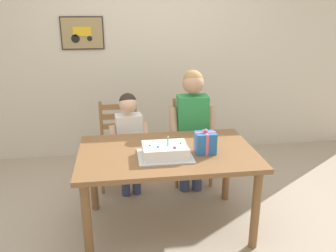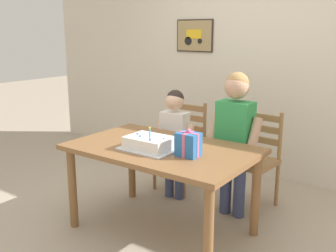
{
  "view_description": "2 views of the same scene",
  "coord_description": "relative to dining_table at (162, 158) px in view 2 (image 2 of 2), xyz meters",
  "views": [
    {
      "loc": [
        -0.38,
        -2.67,
        1.89
      ],
      "look_at": [
        0.02,
        0.09,
        0.93
      ],
      "focal_mm": 36.99,
      "sensor_mm": 36.0,
      "label": 1
    },
    {
      "loc": [
        1.8,
        -2.43,
        1.65
      ],
      "look_at": [
        0.02,
        0.06,
        0.91
      ],
      "focal_mm": 41.77,
      "sensor_mm": 36.0,
      "label": 2
    }
  ],
  "objects": [
    {
      "name": "gift_box_red_large",
      "position": [
        0.31,
        -0.08,
        0.18
      ],
      "size": [
        0.17,
        0.14,
        0.21
      ],
      "color": "#286BB7",
      "rests_on": "dining_table"
    },
    {
      "name": "birthday_cake",
      "position": [
        -0.03,
        -0.12,
        0.14
      ],
      "size": [
        0.44,
        0.34,
        0.19
      ],
      "color": "silver",
      "rests_on": "dining_table"
    },
    {
      "name": "dining_table",
      "position": [
        0.0,
        0.0,
        0.0
      ],
      "size": [
        1.49,
        0.93,
        0.74
      ],
      "color": "brown",
      "rests_on": "ground"
    },
    {
      "name": "ground_plane",
      "position": [
        0.0,
        0.0,
        -0.65
      ],
      "size": [
        20.0,
        20.0,
        0.0
      ],
      "primitive_type": "plane",
      "color": "tan"
    },
    {
      "name": "back_wall",
      "position": [
        -0.0,
        1.79,
        0.65
      ],
      "size": [
        6.4,
        0.11,
        2.6
      ],
      "color": "beige",
      "rests_on": "ground"
    },
    {
      "name": "child_older",
      "position": [
        0.35,
        0.61,
        0.15
      ],
      "size": [
        0.48,
        0.27,
        1.31
      ],
      "color": "#38426B",
      "rests_on": "ground"
    },
    {
      "name": "child_younger",
      "position": [
        -0.3,
        0.61,
        0.02
      ],
      "size": [
        0.41,
        0.25,
        1.1
      ],
      "color": "#38426B",
      "rests_on": "ground"
    },
    {
      "name": "chair_right",
      "position": [
        0.41,
        0.9,
        -0.18
      ],
      "size": [
        0.45,
        0.45,
        0.92
      ],
      "color": "#996B42",
      "rests_on": "ground"
    },
    {
      "name": "chair_left",
      "position": [
        -0.41,
        0.9,
        -0.18
      ],
      "size": [
        0.43,
        0.43,
        0.92
      ],
      "color": "#996B42",
      "rests_on": "ground"
    }
  ]
}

